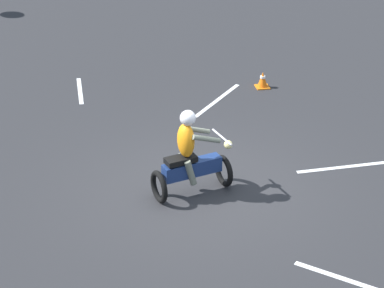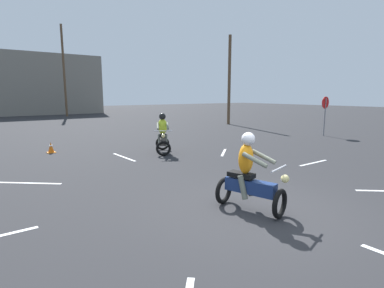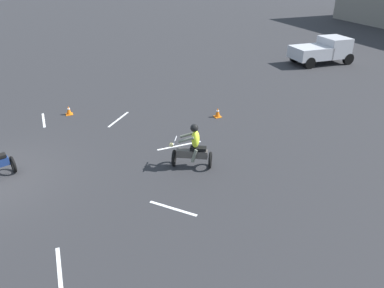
{
  "view_description": "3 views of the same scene",
  "coord_description": "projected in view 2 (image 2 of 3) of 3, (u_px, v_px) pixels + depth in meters",
  "views": [
    {
      "loc": [
        -11.58,
        2.37,
        6.98
      ],
      "look_at": [
        -0.11,
        0.24,
        1.0
      ],
      "focal_mm": 70.0,
      "sensor_mm": 36.0,
      "label": 1
    },
    {
      "loc": [
        -4.61,
        -3.92,
        2.42
      ],
      "look_at": [
        0.75,
        3.51,
        0.9
      ],
      "focal_mm": 28.0,
      "sensor_mm": 36.0,
      "label": 2
    },
    {
      "loc": [
        12.41,
        2.57,
        6.82
      ],
      "look_at": [
        1.61,
        6.78,
        0.9
      ],
      "focal_mm": 35.0,
      "sensor_mm": 36.0,
      "label": 3
    }
  ],
  "objects": [
    {
      "name": "utility_pole_near",
      "position": [
        229.0,
        81.0,
        24.05
      ],
      "size": [
        0.24,
        0.24,
        7.05
      ],
      "primitive_type": "cylinder",
      "color": "brown",
      "rests_on": "ground"
    },
    {
      "name": "utility_pole_far",
      "position": [
        64.0,
        71.0,
        32.78
      ],
      "size": [
        0.24,
        0.24,
        9.88
      ],
      "primitive_type": "cylinder",
      "color": "brown",
      "rests_on": "ground"
    },
    {
      "name": "traffic_cone_near_right",
      "position": [
        51.0,
        148.0,
        12.53
      ],
      "size": [
        0.32,
        0.32,
        0.46
      ],
      "color": "orange",
      "rests_on": "ground"
    },
    {
      "name": "motorcycle_rider_background",
      "position": [
        163.0,
        136.0,
        12.47
      ],
      "size": [
        1.2,
        1.52,
        1.66
      ],
      "rotation": [
        0.0,
        0.0,
        2.64
      ],
      "color": "black",
      "rests_on": "ground"
    },
    {
      "name": "stop_sign",
      "position": [
        325.0,
        108.0,
        17.48
      ],
      "size": [
        0.7,
        0.08,
        2.3
      ],
      "color": "slate",
      "rests_on": "ground"
    },
    {
      "name": "lane_stripe_n",
      "position": [
        124.0,
        157.0,
        11.68
      ],
      "size": [
        0.18,
        1.86,
        0.01
      ],
      "primitive_type": "cube",
      "rotation": [
        0.0,
        0.0,
        3.19
      ],
      "color": "silver",
      "rests_on": "ground"
    },
    {
      "name": "ground_plane",
      "position": [
        262.0,
        213.0,
        6.2
      ],
      "size": [
        120.0,
        120.0,
        0.0
      ],
      "primitive_type": "plane",
      "color": "#28282B"
    },
    {
      "name": "motorcycle_rider_foreground",
      "position": [
        249.0,
        177.0,
        6.23
      ],
      "size": [
        0.99,
        1.56,
        1.66
      ],
      "rotation": [
        0.0,
        0.0,
        3.42
      ],
      "color": "black",
      "rests_on": "ground"
    },
    {
      "name": "lane_stripe_nw",
      "position": [
        30.0,
        183.0,
        8.26
      ],
      "size": [
        1.46,
        1.25,
        0.01
      ],
      "primitive_type": "cube",
      "rotation": [
        0.0,
        0.0,
        4.01
      ],
      "color": "silver",
      "rests_on": "ground"
    },
    {
      "name": "lane_stripe_e",
      "position": [
        313.0,
        163.0,
        10.7
      ],
      "size": [
        1.59,
        0.11,
        0.01
      ],
      "primitive_type": "cube",
      "rotation": [
        0.0,
        0.0,
        1.57
      ],
      "color": "silver",
      "rests_on": "ground"
    },
    {
      "name": "lane_stripe_ne",
      "position": [
        224.0,
        152.0,
        12.62
      ],
      "size": [
        1.23,
        1.15,
        0.01
      ],
      "primitive_type": "cube",
      "rotation": [
        0.0,
        0.0,
        2.32
      ],
      "color": "silver",
      "rests_on": "ground"
    }
  ]
}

